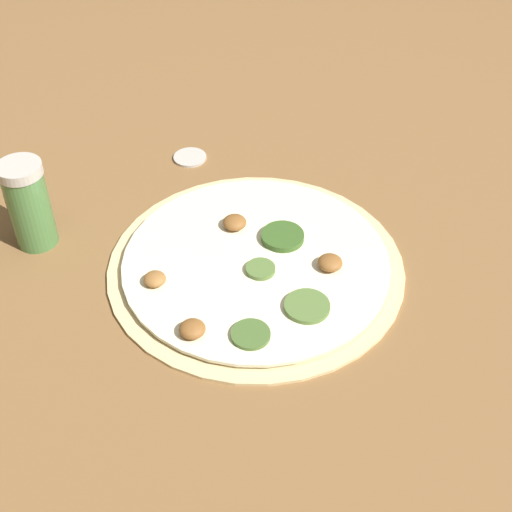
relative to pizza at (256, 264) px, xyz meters
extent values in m
plane|color=brown|center=(0.00, 0.00, -0.01)|extent=(3.00, 3.00, 0.00)
cylinder|color=beige|center=(0.00, 0.00, 0.00)|extent=(0.34, 0.34, 0.01)
cylinder|color=#EFE5C1|center=(0.00, 0.00, 0.00)|extent=(0.30, 0.30, 0.00)
cylinder|color=#567538|center=(-0.02, 0.00, 0.01)|extent=(0.03, 0.03, 0.01)
cylinder|color=#385B23|center=(0.03, -0.04, 0.01)|extent=(0.05, 0.05, 0.01)
cylinder|color=#567538|center=(-0.08, -0.03, 0.01)|extent=(0.05, 0.05, 0.01)
ellipsoid|color=brown|center=(-0.09, 0.09, 0.01)|extent=(0.03, 0.03, 0.01)
cylinder|color=#47662D|center=(-0.11, 0.04, 0.01)|extent=(0.04, 0.04, 0.00)
ellipsoid|color=brown|center=(0.06, 0.01, 0.01)|extent=(0.03, 0.03, 0.01)
ellipsoid|color=#996633|center=(0.00, 0.12, 0.01)|extent=(0.02, 0.02, 0.01)
ellipsoid|color=brown|center=(-0.03, -0.08, 0.01)|extent=(0.03, 0.03, 0.01)
cylinder|color=#4C7F42|center=(0.12, 0.24, 0.04)|extent=(0.05, 0.05, 0.10)
cylinder|color=beige|center=(0.12, 0.24, 0.10)|extent=(0.05, 0.05, 0.01)
cylinder|color=beige|center=(0.23, 0.03, 0.00)|extent=(0.04, 0.04, 0.01)
camera|label=1|loc=(-0.57, 0.16, 0.55)|focal=50.00mm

